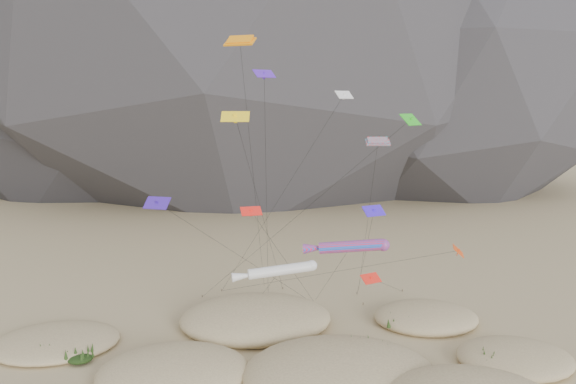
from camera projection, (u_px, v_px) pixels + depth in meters
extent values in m
ellipsoid|color=#2B2B30|center=(101.00, 28.00, 153.59)|extent=(136.20, 127.83, 116.00)
ellipsoid|color=black|center=(443.00, 50.00, 154.23)|extent=(130.55, 126.41, 100.00)
ellipsoid|color=#CCB789|center=(174.00, 373.00, 47.35)|extent=(13.01, 11.06, 3.18)
ellipsoid|color=#CCB789|center=(339.00, 374.00, 47.06)|extent=(16.54, 14.06, 3.59)
ellipsoid|color=#CCB789|center=(515.00, 358.00, 50.74)|extent=(10.52, 8.94, 2.12)
ellipsoid|color=#CCB789|center=(256.00, 318.00, 59.53)|extent=(16.06, 13.65, 3.34)
ellipsoid|color=#CCB789|center=(426.00, 317.00, 60.35)|extent=(11.22, 9.53, 2.42)
ellipsoid|color=#CCB789|center=(56.00, 342.00, 54.45)|extent=(12.08, 10.27, 1.74)
ellipsoid|color=black|center=(173.00, 364.00, 48.85)|extent=(3.20, 2.74, 0.96)
ellipsoid|color=black|center=(189.00, 362.00, 49.42)|extent=(1.94, 1.66, 0.58)
ellipsoid|color=black|center=(324.00, 363.00, 48.33)|extent=(3.92, 3.35, 1.18)
ellipsoid|color=black|center=(366.00, 352.00, 50.81)|extent=(3.05, 2.61, 0.92)
ellipsoid|color=black|center=(330.00, 367.00, 48.11)|extent=(2.89, 2.47, 0.87)
ellipsoid|color=black|center=(494.00, 362.00, 49.71)|extent=(2.15, 1.84, 0.64)
ellipsoid|color=black|center=(258.00, 310.00, 61.12)|extent=(3.01, 2.57, 0.90)
ellipsoid|color=black|center=(281.00, 320.00, 58.60)|extent=(2.72, 2.33, 0.82)
ellipsoid|color=black|center=(434.00, 320.00, 59.04)|extent=(2.37, 2.02, 0.71)
ellipsoid|color=black|center=(398.00, 324.00, 58.41)|extent=(2.48, 2.12, 0.74)
ellipsoid|color=black|center=(55.00, 348.00, 52.78)|extent=(2.21, 1.89, 0.66)
ellipsoid|color=black|center=(80.00, 359.00, 50.72)|extent=(2.26, 1.94, 0.68)
cylinder|color=#3F2D1E|center=(268.00, 304.00, 65.51)|extent=(0.08, 0.08, 0.30)
cylinder|color=#3F2D1E|center=(283.00, 288.00, 71.15)|extent=(0.08, 0.08, 0.30)
cylinder|color=#3F2D1E|center=(316.00, 304.00, 65.48)|extent=(0.08, 0.08, 0.30)
cylinder|color=#3F2D1E|center=(357.00, 293.00, 69.22)|extent=(0.08, 0.08, 0.30)
cylinder|color=#3F2D1E|center=(363.00, 304.00, 65.50)|extent=(0.08, 0.08, 0.30)
cylinder|color=#3F2D1E|center=(222.00, 290.00, 70.39)|extent=(0.08, 0.08, 0.30)
cylinder|color=#3F2D1E|center=(402.00, 290.00, 70.27)|extent=(0.08, 0.08, 0.30)
cylinder|color=#3F2D1E|center=(202.00, 296.00, 68.15)|extent=(0.08, 0.08, 0.30)
cylinder|color=#FF1A30|center=(351.00, 246.00, 50.20)|extent=(5.86, 2.68, 1.64)
sphere|color=#FF1A30|center=(384.00, 245.00, 49.72)|extent=(1.10, 1.10, 1.10)
cone|color=#FF1A30|center=(316.00, 248.00, 50.73)|extent=(2.55, 1.59, 1.18)
cylinder|color=black|center=(331.00, 277.00, 58.81)|extent=(0.17, 15.96, 10.63)
cylinder|color=silver|center=(280.00, 270.00, 48.60)|extent=(5.76, 1.45, 1.30)
sphere|color=silver|center=(312.00, 266.00, 49.21)|extent=(0.95, 0.95, 0.95)
cone|color=silver|center=(245.00, 276.00, 47.94)|extent=(2.38, 1.03, 0.97)
cylinder|color=black|center=(268.00, 287.00, 58.14)|extent=(0.44, 18.15, 8.98)
cube|color=orange|center=(240.00, 42.00, 50.42)|extent=(3.01, 2.32, 0.82)
cube|color=orange|center=(240.00, 39.00, 50.39)|extent=(2.52, 1.90, 0.80)
cylinder|color=black|center=(254.00, 186.00, 61.38)|extent=(3.68, 17.39, 28.77)
cube|color=#FF1A1A|center=(378.00, 142.00, 56.86)|extent=(2.54, 1.26, 0.67)
cube|color=#FF1A1A|center=(378.00, 140.00, 56.83)|extent=(2.15, 1.01, 0.67)
cylinder|color=black|center=(367.00, 225.00, 63.61)|extent=(1.20, 10.62, 19.39)
cube|color=red|center=(371.00, 278.00, 52.17)|extent=(2.11, 1.62, 0.71)
cube|color=red|center=(371.00, 280.00, 52.19)|extent=(0.29, 0.28, 0.64)
cylinder|color=black|center=(389.00, 286.00, 61.23)|extent=(8.91, 16.19, 7.14)
cube|color=#381AE1|center=(374.00, 211.00, 51.31)|extent=(2.25, 1.59, 0.85)
cube|color=#381AE1|center=(374.00, 212.00, 51.34)|extent=(0.32, 0.34, 0.69)
cylinder|color=black|center=(364.00, 259.00, 60.27)|extent=(2.85, 15.82, 13.52)
cube|color=#FD480D|center=(458.00, 251.00, 56.59)|extent=(1.75, 2.40, 0.93)
cube|color=#FD480D|center=(458.00, 252.00, 56.61)|extent=(0.39, 0.36, 0.72)
cylinder|color=black|center=(327.00, 273.00, 63.50)|extent=(23.60, 16.02, 8.54)
cube|color=#4F20BE|center=(264.00, 74.00, 49.38)|extent=(2.11, 1.63, 0.74)
cube|color=#4F20BE|center=(264.00, 75.00, 49.40)|extent=(0.30, 0.30, 0.64)
cylinder|color=black|center=(267.00, 205.00, 57.45)|extent=(1.50, 12.27, 25.82)
cube|color=#391B9F|center=(157.00, 203.00, 50.13)|extent=(2.55, 1.93, 0.97)
cube|color=#391B9F|center=(157.00, 205.00, 50.15)|extent=(0.38, 0.41, 0.77)
cylinder|color=black|center=(247.00, 261.00, 57.81)|extent=(16.68, 11.18, 14.43)
cube|color=green|center=(411.00, 120.00, 55.70)|extent=(2.72, 2.61, 1.15)
cube|color=green|center=(410.00, 121.00, 55.72)|extent=(0.50, 0.51, 0.84)
cylinder|color=black|center=(296.00, 217.00, 61.93)|extent=(21.20, 12.27, 21.67)
cube|color=silver|center=(344.00, 95.00, 54.62)|extent=(1.95, 1.49, 0.79)
cube|color=silver|center=(344.00, 96.00, 54.64)|extent=(0.31, 0.34, 0.58)
cylinder|color=black|center=(275.00, 205.00, 62.51)|extent=(12.05, 14.02, 24.08)
cube|color=yellow|center=(235.00, 117.00, 51.93)|extent=(2.78, 1.69, 0.97)
cube|color=yellow|center=(235.00, 118.00, 51.96)|extent=(0.35, 0.31, 0.90)
cylinder|color=black|center=(263.00, 216.00, 61.55)|extent=(6.39, 15.35, 22.04)
cube|color=red|center=(251.00, 211.00, 49.04)|extent=(1.93, 1.20, 0.66)
cube|color=red|center=(251.00, 213.00, 49.06)|extent=(0.24, 0.21, 0.63)
cylinder|color=black|center=(288.00, 265.00, 57.27)|extent=(8.43, 13.51, 13.92)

